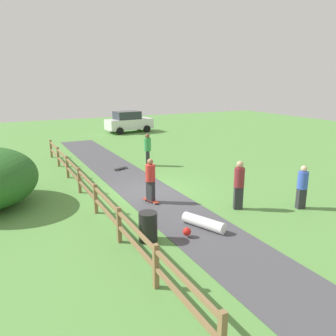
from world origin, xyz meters
name	(u,v)px	position (x,y,z in m)	size (l,w,h in m)	color
ground_plane	(148,192)	(0.00, 0.00, 0.00)	(60.00, 60.00, 0.00)	#568E42
asphalt_path	(148,192)	(0.00, 0.00, 0.01)	(2.40, 28.00, 0.02)	#47474C
wooden_fence	(87,186)	(-2.60, 0.00, 0.67)	(0.12, 18.12, 1.10)	olive
trash_bin	(148,227)	(-1.80, -4.15, 0.45)	(0.56, 0.56, 0.90)	black
skater_riding	(150,178)	(-0.40, -1.20, 1.00)	(0.49, 0.82, 1.75)	#B23326
skater_fallen	(202,223)	(0.09, -4.20, 0.20)	(1.40, 1.54, 0.36)	white
skateboard_loose	(121,168)	(0.22, 4.12, 0.09)	(0.82, 0.48, 0.08)	black
bystander_green	(148,148)	(1.89, 4.33, 1.01)	(0.49, 0.49, 1.82)	#2D2D33
bystander_maroon	(239,183)	(2.24, -3.28, 1.03)	(0.49, 0.49, 1.84)	#2D2D33
bystander_blue	(302,185)	(4.38, -4.29, 0.91)	(0.44, 0.44, 1.65)	#2D2D33
parked_car_white	(129,122)	(5.38, 16.64, 0.96)	(4.33, 2.28, 1.92)	silver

